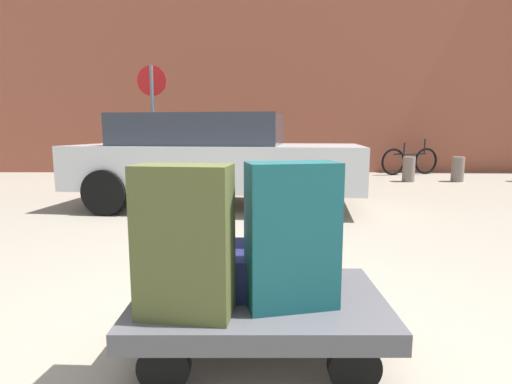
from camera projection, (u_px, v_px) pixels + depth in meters
The scene contains 12 objects.
ground_plane at pixel (257, 357), 2.10m from camera, with size 60.00×60.00×0.00m, color gray.
luggage_cart at pixel (257, 308), 2.06m from camera, with size 1.25×0.81×0.34m.
suitcase_charcoal_front_left at pixel (284, 224), 2.25m from camera, with size 0.36×0.24×0.62m, color #2D2D33.
suitcase_navy_rear_left at pixel (205, 268), 2.15m from camera, with size 0.56×0.47×0.21m, color #191E47.
suitcase_teal_front_right at pixel (290, 236), 1.88m from camera, with size 0.42×0.20×0.68m, color #144C51.
suitcase_olive_stacked_top at pixel (183, 242), 1.78m from camera, with size 0.42×0.21×0.68m, color #4C5128.
parked_car at pixel (212, 158), 6.23m from camera, with size 4.50×2.37×1.42m.
bicycle_leaning at pixel (408, 161), 10.93m from camera, with size 1.70×0.56×0.96m.
bollard_kerb_near at pixel (349, 169), 9.41m from camera, with size 0.28×0.28×0.58m, color #72665B.
bollard_kerb_mid at pixel (407, 169), 9.41m from camera, with size 0.28×0.28×0.58m, color #72665B.
bollard_kerb_far at pixel (455, 169), 9.42m from camera, with size 0.28×0.28×0.58m, color #72665B.
no_parking_sign at pixel (151, 117), 6.82m from camera, with size 0.50×0.07×2.25m.
Camera 1 is at (-0.01, -1.95, 1.16)m, focal length 28.32 mm.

